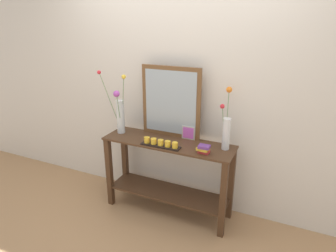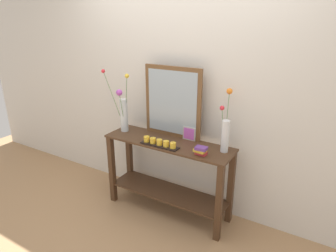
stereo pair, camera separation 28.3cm
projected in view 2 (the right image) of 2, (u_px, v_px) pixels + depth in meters
name	position (u px, v px, depth m)	size (l,w,h in m)	color
ground_plane	(168.00, 210.00, 3.17)	(7.00, 6.00, 0.02)	#A87F56
wall_back	(184.00, 81.00, 2.96)	(6.40, 0.08, 2.70)	silver
console_table	(168.00, 170.00, 3.00)	(1.32, 0.39, 0.80)	#472D1C
mirror_leaning	(173.00, 102.00, 2.92)	(0.62, 0.03, 0.72)	brown
tall_vase_left	(123.00, 111.00, 3.09)	(0.25, 0.18, 0.67)	silver
vase_right	(225.00, 131.00, 2.63)	(0.12, 0.18, 0.56)	silver
candle_tray	(159.00, 143.00, 2.79)	(0.39, 0.09, 0.07)	black
picture_frame_small	(189.00, 134.00, 2.91)	(0.14, 0.01, 0.14)	#B7B2AD
book_stack	(201.00, 150.00, 2.61)	(0.12, 0.09, 0.08)	#C63338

